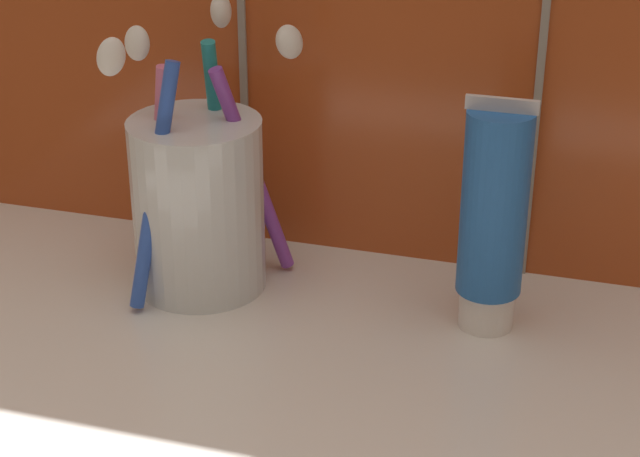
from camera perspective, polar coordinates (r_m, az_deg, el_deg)
sink_counter at (r=59.38cm, az=6.82°, el=-10.25°), size 77.47×34.39×2.00cm
toothbrush_cup at (r=68.03cm, az=-6.52°, el=1.55°), size 11.03×12.07×18.14cm
toothpaste_tube at (r=63.09cm, az=9.23°, el=0.57°), size 4.11×3.91×14.56cm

